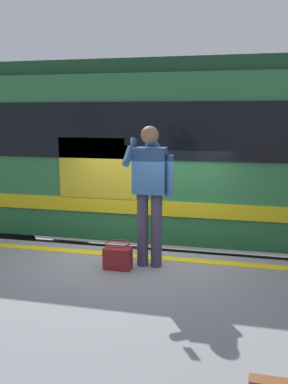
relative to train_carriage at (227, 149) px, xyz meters
The scene contains 7 objects.
ground_plane 3.52m from the train_carriage, 64.33° to the left, with size 26.47×26.47×0.00m, color #3D3D3F.
safety_line 3.10m from the train_carriage, 66.96° to the left, with size 17.29×0.16×0.01m, color yellow.
track_rail_near 2.68m from the train_carriage, 32.74° to the left, with size 22.94×0.08×0.16m, color slate.
track_rail_far 2.69m from the train_carriage, 33.20° to the right, with size 22.94×0.08×0.16m, color slate.
train_carriage is the anchor object (origin of this frame).
passenger 3.01m from the train_carriage, 74.10° to the left, with size 0.57×0.55×1.77m.
handbag 3.50m from the train_carriage, 69.03° to the left, with size 0.35×0.31×0.34m.
Camera 1 is at (-1.36, 5.49, 3.06)m, focal length 38.48 mm.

